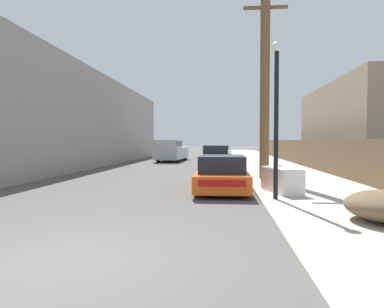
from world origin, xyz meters
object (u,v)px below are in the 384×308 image
object	(u,v)px
car_parked_far	(219,154)
street_lamp	(276,107)
parked_sports_car_red	(222,175)
utility_pole	(265,83)
discarded_fridge	(281,180)
pickup_truck	(171,151)
car_parked_mid	(217,157)

from	to	relation	value
car_parked_far	street_lamp	size ratio (longest dim) A/B	1.03
parked_sports_car_red	utility_pole	world-z (taller)	utility_pole
parked_sports_car_red	utility_pole	xyz separation A→B (m)	(1.75, 2.86, 3.55)
discarded_fridge	street_lamp	xyz separation A→B (m)	(-0.38, -1.31, 2.09)
pickup_truck	street_lamp	world-z (taller)	street_lamp
utility_pole	discarded_fridge	bearing A→B (deg)	-88.89
pickup_truck	street_lamp	xyz separation A→B (m)	(5.72, -18.97, 1.70)
pickup_truck	utility_pole	size ratio (longest dim) A/B	0.76
street_lamp	pickup_truck	bearing A→B (deg)	106.77
utility_pole	street_lamp	bearing A→B (deg)	-93.37
car_parked_mid	pickup_truck	xyz separation A→B (m)	(-3.92, 6.16, 0.23)
parked_sports_car_red	car_parked_far	size ratio (longest dim) A/B	0.98
utility_pole	car_parked_mid	bearing A→B (deg)	105.27
discarded_fridge	utility_pole	world-z (taller)	utility_pole
car_parked_far	street_lamp	xyz separation A→B (m)	(1.72, -19.52, 1.97)
pickup_truck	discarded_fridge	bearing A→B (deg)	111.76
discarded_fridge	parked_sports_car_red	xyz separation A→B (m)	(-1.83, 0.95, 0.05)
car_parked_far	street_lamp	world-z (taller)	street_lamp
discarded_fridge	pickup_truck	bearing A→B (deg)	94.24
car_parked_far	pickup_truck	xyz separation A→B (m)	(-4.00, -0.55, 0.27)
discarded_fridge	pickup_truck	world-z (taller)	pickup_truck
discarded_fridge	utility_pole	bearing A→B (deg)	76.32
car_parked_mid	utility_pole	distance (m)	8.69
car_parked_mid	car_parked_far	distance (m)	6.70
discarded_fridge	utility_pole	xyz separation A→B (m)	(-0.07, 3.81, 3.60)
pickup_truck	utility_pole	distance (m)	15.44
discarded_fridge	car_parked_far	distance (m)	18.33
pickup_truck	car_parked_mid	bearing A→B (deg)	125.20
street_lamp	utility_pole	bearing A→B (deg)	86.63
car_parked_far	pickup_truck	size ratio (longest dim) A/B	0.73
discarded_fridge	car_parked_mid	world-z (taller)	car_parked_mid
parked_sports_car_red	pickup_truck	distance (m)	17.25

